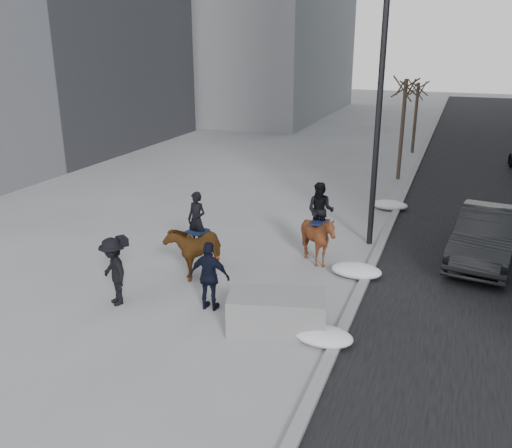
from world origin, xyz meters
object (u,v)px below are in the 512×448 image
at_px(planter, 277,312).
at_px(mounted_left, 196,244).
at_px(car_near, 487,235).
at_px(mounted_right, 319,232).

xyz_separation_m(planter, mounted_left, (-3.18, 2.22, 0.44)).
bearing_deg(planter, car_near, 53.71).
distance_m(car_near, mounted_right, 5.08).
distance_m(planter, car_near, 7.64).
height_order(car_near, mounted_left, mounted_left).
relative_size(planter, mounted_right, 0.89).
distance_m(planter, mounted_left, 3.90).
bearing_deg(mounted_right, mounted_left, -148.85).
bearing_deg(mounted_right, planter, -88.49).
relative_size(planter, mounted_left, 0.93).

